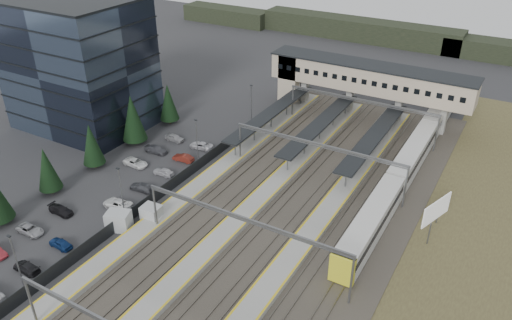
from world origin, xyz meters
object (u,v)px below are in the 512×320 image
Objects in this scene: relay_cabin_near at (119,221)px; relay_cabin_far at (152,214)px; office_building at (79,64)px; train at (412,157)px; billboard at (436,211)px; footbridge at (355,78)px.

relay_cabin_near reaches higher than relay_cabin_far.
train is (60.00, 14.18, -9.99)m from office_building.
office_building is at bearing 149.57° from relay_cabin_far.
train is 17.73m from billboard.
relay_cabin_far is at bearing -103.33° from footbridge.
office_building reaches higher than billboard.
footbridge is (43.70, 30.00, -4.26)m from office_building.
footbridge reaches higher than billboard.
relay_cabin_near is 54.83m from footbridge.
relay_cabin_far is 0.46× the size of billboard.
office_building is at bearing 178.34° from billboard.
relay_cabin_far is at bearing -154.25° from billboard.
footbridge is at bearing 34.47° from office_building.
relay_cabin_near is at bearing -37.49° from office_building.
billboard is (23.50, -31.95, -4.24)m from footbridge.
relay_cabin_far is 43.25m from train.
relay_cabin_near is at bearing -105.30° from footbridge.
billboard reaches higher than relay_cabin_near.
office_building is at bearing -145.53° from footbridge.
billboard is (7.20, -16.13, 1.48)m from train.
footbridge is at bearing 126.34° from billboard.
relay_cabin_far is 0.04× the size of train.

